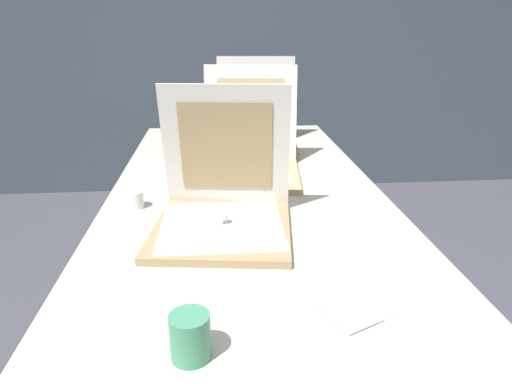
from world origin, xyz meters
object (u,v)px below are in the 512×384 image
Objects in this scene: pizza_box_front at (223,210)px; cup_printed_front at (190,336)px; pizza_box_middle at (249,159)px; napkin_pile at (356,306)px; table at (247,204)px; cup_white_near_center at (134,200)px; cup_white_far at (185,157)px; pizza_box_back at (256,134)px.

pizza_box_front reaches higher than cup_printed_front.
pizza_box_middle reaches higher than napkin_pile.
napkin_pile is at bearing 19.52° from cup_printed_front.
table is 0.39m from cup_white_near_center.
pizza_box_front is at bearing -77.37° from cup_white_far.
pizza_box_front reaches higher than table.
pizza_box_middle is 5.69× the size of cup_printed_front.
cup_white_far reaches higher than napkin_pile.
pizza_box_middle is at bearing 80.26° from cup_printed_front.
pizza_box_back reaches higher than table.
cup_white_far is 1.20m from cup_printed_front.
pizza_box_back is at bearing 82.24° from table.
pizza_box_middle is (0.11, 0.50, -0.00)m from pizza_box_front.
napkin_pile is (0.27, -0.42, -0.05)m from pizza_box_front.
cup_white_near_center is at bearing -116.46° from pizza_box_back.
pizza_box_back reaches higher than pizza_box_middle.
pizza_box_middle is 0.94m from napkin_pile.
cup_white_near_center is 1.00× the size of cup_white_far.
cup_white_near_center is (-0.39, -0.32, -0.03)m from pizza_box_middle.
cup_printed_front is (0.21, -0.72, 0.02)m from cup_white_near_center.
pizza_box_back is 2.54× the size of napkin_pile.
pizza_box_middle is 1.10× the size of pizza_box_back.
pizza_box_front reaches higher than napkin_pile.
cup_printed_front is (-0.24, -1.46, -0.01)m from pizza_box_back.
table is 11.92× the size of napkin_pile.
cup_white_far is at bearing 74.23° from cup_white_near_center.
napkin_pile is at bearing -80.63° from pizza_box_back.
cup_white_near_center is at bearing -134.43° from pizza_box_middle.
pizza_box_back is 0.42m from cup_white_far.
pizza_box_back reaches higher than napkin_pile.
table is 35.79× the size of cup_white_far.
cup_white_near_center is at bearing 154.68° from pizza_box_front.
cup_white_far is at bearing 111.33° from napkin_pile.
pizza_box_back is at bearing 80.64° from cup_printed_front.
pizza_box_front is at bearing -32.54° from cup_white_near_center.
table is at bearing 104.61° from napkin_pile.
cup_white_far is (-0.15, 0.66, -0.03)m from pizza_box_front.
pizza_box_front is at bearing 82.90° from cup_printed_front.
pizza_box_middle reaches higher than table.
pizza_box_front reaches higher than pizza_box_middle.
table is 0.44m from cup_white_far.
napkin_pile is at bearing -47.17° from cup_white_near_center.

